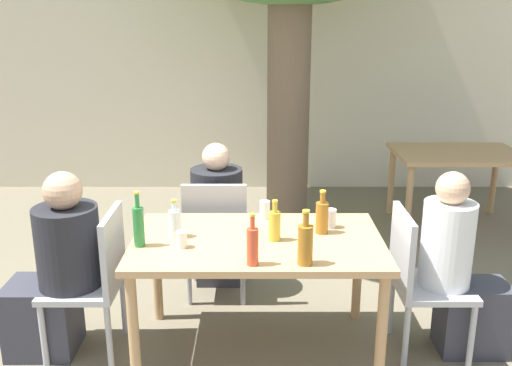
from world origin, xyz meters
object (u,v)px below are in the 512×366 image
object	(u,v)px
patio_chair_0	(95,275)
person_seated_0	(55,274)
drinking_glass_0	(329,218)
drinking_glass_2	(263,210)
person_seated_2	(217,222)
dining_table_back	(455,162)
soda_bottle_2	(251,245)
patio_chair_2	(215,233)
water_bottle_3	(174,223)
person_seated_1	(458,276)
amber_bottle_1	(321,216)
amber_bottle_4	(304,243)
oil_cruet_5	(273,225)
patio_chair_1	(417,275)
dining_table_front	(256,252)
green_bottle_0	(137,225)
drinking_glass_1	(180,240)

from	to	relation	value
patio_chair_0	person_seated_0	bearing A→B (deg)	-90.00
drinking_glass_0	drinking_glass_2	bearing A→B (deg)	158.74
person_seated_2	drinking_glass_0	xyz separation A→B (m)	(0.74, -0.72, 0.29)
dining_table_back	soda_bottle_2	size ratio (longest dim) A/B	4.14
patio_chair_2	water_bottle_3	xyz separation A→B (m)	(-0.19, -0.64, 0.32)
person_seated_1	amber_bottle_1	bearing A→B (deg)	83.31
amber_bottle_4	dining_table_back	bearing A→B (deg)	56.44
dining_table_back	oil_cruet_5	xyz separation A→B (m)	(-1.80, -2.17, 0.19)
water_bottle_3	patio_chair_1	bearing A→B (deg)	-1.36
dining_table_front	amber_bottle_1	xyz separation A→B (m)	(0.38, 0.10, 0.18)
drinking_glass_2	dining_table_front	bearing A→B (deg)	-98.01
person_seated_0	drinking_glass_0	world-z (taller)	person_seated_0
oil_cruet_5	green_bottle_0	bearing A→B (deg)	-173.68
patio_chair_1	drinking_glass_2	size ratio (longest dim) A/B	7.58
water_bottle_3	person_seated_1	bearing A→B (deg)	-1.17
dining_table_back	water_bottle_3	distance (m)	3.19
amber_bottle_1	oil_cruet_5	xyz separation A→B (m)	(-0.29, -0.11, -0.01)
oil_cruet_5	patio_chair_1	bearing A→B (deg)	1.23
person_seated_0	amber_bottle_1	xyz separation A→B (m)	(1.58, 0.10, 0.33)
patio_chair_0	amber_bottle_4	bearing A→B (deg)	74.11
dining_table_front	dining_table_back	xyz separation A→B (m)	(1.90, 2.15, -0.02)
patio_chair_0	drinking_glass_2	size ratio (longest dim) A/B	7.58
drinking_glass_0	person_seated_1	bearing A→B (deg)	-13.67
person_seated_2	dining_table_front	bearing A→B (deg)	107.82
dining_table_front	drinking_glass_0	distance (m)	0.50
patio_chair_2	soda_bottle_2	world-z (taller)	soda_bottle_2
patio_chair_2	drinking_glass_2	xyz separation A→B (m)	(0.34, -0.33, 0.29)
dining_table_back	patio_chair_0	size ratio (longest dim) A/B	1.30
soda_bottle_2	water_bottle_3	xyz separation A→B (m)	(-0.46, 0.39, -0.02)
patio_chair_1	person_seated_2	size ratio (longest dim) A/B	0.80
person_seated_1	oil_cruet_5	size ratio (longest dim) A/B	4.68
patio_chair_2	oil_cruet_5	distance (m)	0.86
patio_chair_0	oil_cruet_5	bearing A→B (deg)	89.00
drinking_glass_0	person_seated_2	bearing A→B (deg)	135.66
person_seated_2	water_bottle_3	xyz separation A→B (m)	(-0.19, -0.87, 0.32)
drinking_glass_1	drinking_glass_2	bearing A→B (deg)	44.58
dining_table_front	dining_table_back	bearing A→B (deg)	48.49
green_bottle_0	drinking_glass_1	bearing A→B (deg)	-5.38
person_seated_2	oil_cruet_5	distance (m)	1.06
drinking_glass_1	drinking_glass_2	xyz separation A→B (m)	(0.47, 0.47, 0.01)
patio_chair_0	oil_cruet_5	distance (m)	1.11
person_seated_0	person_seated_2	xyz separation A→B (m)	(0.90, 0.91, -0.01)
patio_chair_0	person_seated_0	world-z (taller)	person_seated_0
patio_chair_1	amber_bottle_1	bearing A→B (deg)	80.54
person_seated_0	drinking_glass_1	world-z (taller)	person_seated_0
amber_bottle_4	oil_cruet_5	xyz separation A→B (m)	(-0.15, 0.33, -0.02)
person_seated_1	drinking_glass_2	distance (m)	1.24
dining_table_back	person_seated_2	size ratio (longest dim) A/B	1.04
patio_chair_0	amber_bottle_4	size ratio (longest dim) A/B	3.00
dining_table_back	person_seated_2	xyz separation A→B (m)	(-2.19, -1.24, -0.14)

